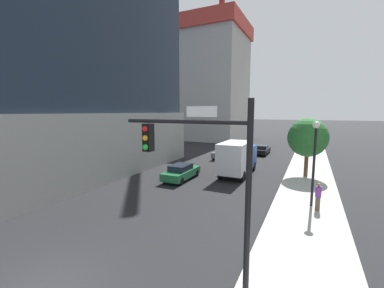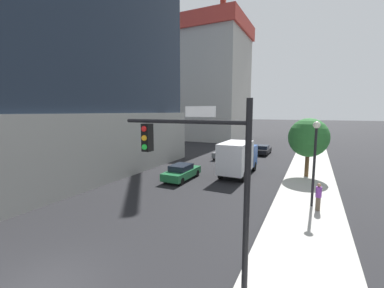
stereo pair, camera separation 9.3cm
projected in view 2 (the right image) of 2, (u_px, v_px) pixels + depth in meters
name	position (u px, v px, depth m)	size (l,w,h in m)	color
sidewalk	(309.00, 178.00, 22.94)	(4.20, 120.00, 0.15)	#B2AFA8
construction_building	(209.00, 76.00, 56.27)	(21.38, 24.03, 34.05)	#B2AFA8
traffic_light_pole	(201.00, 163.00, 8.51)	(4.83, 0.48, 6.48)	black
street_lamp	(315.00, 151.00, 15.60)	(0.44, 0.44, 5.46)	black
street_tree	(309.00, 138.00, 22.96)	(3.59, 3.59, 5.48)	brown
car_black	(263.00, 150.00, 36.19)	(1.76, 4.49, 1.35)	black
car_green	(182.00, 172.00, 22.71)	(1.83, 4.50, 1.43)	#1E6638
car_gray	(224.00, 153.00, 33.13)	(1.73, 4.39, 1.53)	slate
box_truck	(238.00, 157.00, 24.11)	(2.39, 6.54, 3.35)	#1E4799
pedestrian_purple_shirt	(318.00, 197.00, 15.24)	(0.34, 0.34, 1.72)	brown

